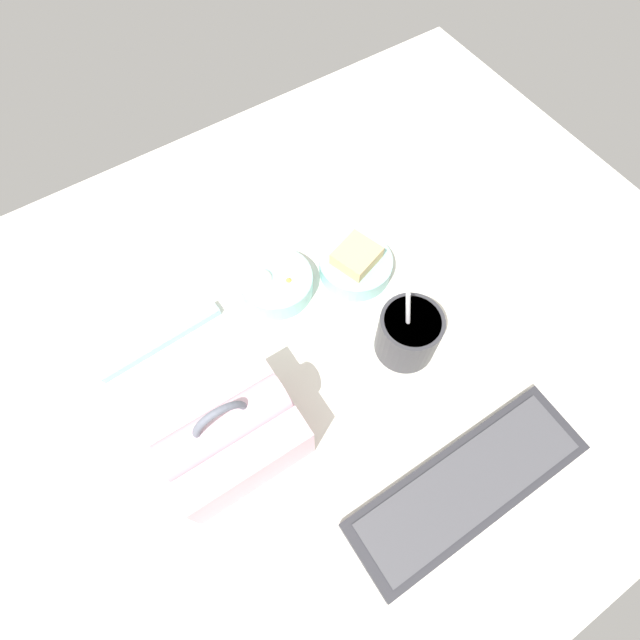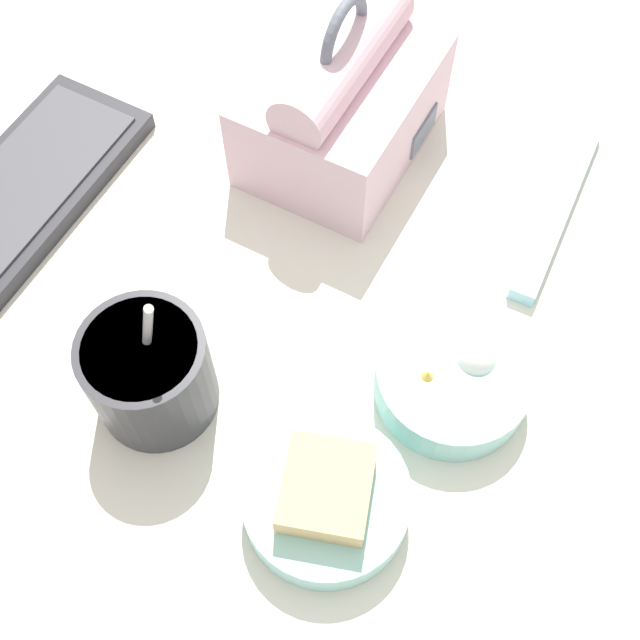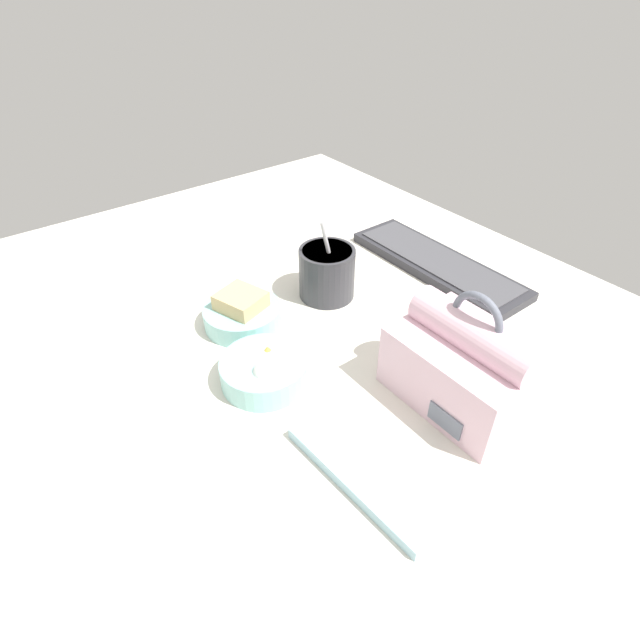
% 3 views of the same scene
% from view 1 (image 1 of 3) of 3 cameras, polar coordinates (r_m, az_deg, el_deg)
% --- Properties ---
extents(desk_surface, '(1.40, 1.10, 0.02)m').
position_cam_1_polar(desk_surface, '(0.86, 0.65, -1.49)').
color(desk_surface, silver).
rests_on(desk_surface, ground).
extents(keyboard, '(0.38, 0.12, 0.02)m').
position_cam_1_polar(keyboard, '(0.80, 16.49, -17.69)').
color(keyboard, '#2D2D33').
rests_on(keyboard, desk_surface).
extents(lunch_bag, '(0.19, 0.15, 0.18)m').
position_cam_1_polar(lunch_bag, '(0.74, -10.25, -12.86)').
color(lunch_bag, beige).
rests_on(lunch_bag, desk_surface).
extents(soup_cup, '(0.10, 0.10, 0.16)m').
position_cam_1_polar(soup_cup, '(0.81, 10.06, -1.52)').
color(soup_cup, '#333338').
rests_on(soup_cup, desk_surface).
extents(bento_bowl_sandwich, '(0.13, 0.13, 0.06)m').
position_cam_1_polar(bento_bowl_sandwich, '(0.90, 4.10, 6.40)').
color(bento_bowl_sandwich, '#93D1CC').
rests_on(bento_bowl_sandwich, desk_surface).
extents(bento_bowl_snacks, '(0.13, 0.13, 0.06)m').
position_cam_1_polar(bento_bowl_snacks, '(0.88, -5.02, 4.26)').
color(bento_bowl_snacks, '#93D1CC').
rests_on(bento_bowl_snacks, desk_surface).
extents(chopstick_case, '(0.22, 0.03, 0.02)m').
position_cam_1_polar(chopstick_case, '(0.88, -17.73, -2.26)').
color(chopstick_case, '#99C6D6').
rests_on(chopstick_case, desk_surface).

